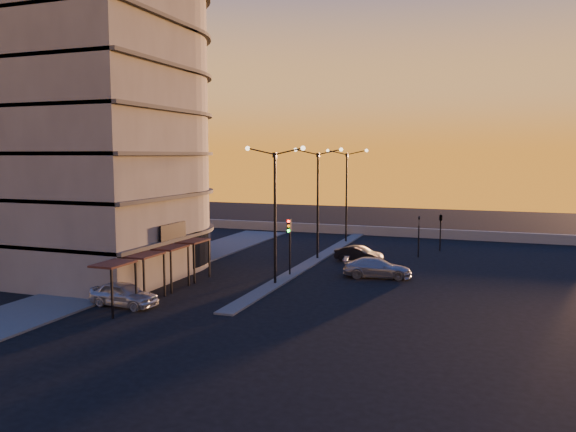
# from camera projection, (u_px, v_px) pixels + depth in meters

# --- Properties ---
(ground) EXTENTS (120.00, 120.00, 0.00)m
(ground) POSITION_uv_depth(u_px,v_px,m) (275.00, 285.00, 38.72)
(ground) COLOR black
(ground) RESTS_ON ground
(sidewalk_west) EXTENTS (5.00, 40.00, 0.12)m
(sidewalk_west) POSITION_uv_depth(u_px,v_px,m) (174.00, 263.00, 46.01)
(sidewalk_west) COLOR #51504E
(sidewalk_west) RESTS_ON ground
(median) EXTENTS (1.20, 36.00, 0.12)m
(median) POSITION_uv_depth(u_px,v_px,m) (317.00, 259.00, 48.05)
(median) COLOR #51504E
(median) RESTS_ON ground
(parapet) EXTENTS (44.00, 0.50, 1.00)m
(parapet) POSITION_uv_depth(u_px,v_px,m) (377.00, 231.00, 62.28)
(parapet) COLOR slate
(parapet) RESTS_ON ground
(building) EXTENTS (14.35, 17.08, 25.00)m
(building) POSITION_uv_depth(u_px,v_px,m) (102.00, 115.00, 42.20)
(building) COLOR #68615B
(building) RESTS_ON ground
(streetlamp_near) EXTENTS (4.32, 0.32, 9.51)m
(streetlamp_near) POSITION_uv_depth(u_px,v_px,m) (275.00, 204.00, 38.11)
(streetlamp_near) COLOR black
(streetlamp_near) RESTS_ON ground
(streetlamp_mid) EXTENTS (4.32, 0.32, 9.51)m
(streetlamp_mid) POSITION_uv_depth(u_px,v_px,m) (318.00, 194.00, 47.45)
(streetlamp_mid) COLOR black
(streetlamp_mid) RESTS_ON ground
(streetlamp_far) EXTENTS (4.32, 0.32, 9.51)m
(streetlamp_far) POSITION_uv_depth(u_px,v_px,m) (347.00, 188.00, 56.80)
(streetlamp_far) COLOR black
(streetlamp_far) RESTS_ON ground
(traffic_light_main) EXTENTS (0.28, 0.44, 4.25)m
(traffic_light_main) POSITION_uv_depth(u_px,v_px,m) (289.00, 237.00, 41.09)
(traffic_light_main) COLOR black
(traffic_light_main) RESTS_ON ground
(signal_east_a) EXTENTS (0.13, 0.16, 3.60)m
(signal_east_a) POSITION_uv_depth(u_px,v_px,m) (419.00, 235.00, 48.88)
(signal_east_a) COLOR black
(signal_east_a) RESTS_ON ground
(signal_east_b) EXTENTS (0.42, 1.99, 3.60)m
(signal_east_b) POSITION_uv_depth(u_px,v_px,m) (441.00, 218.00, 51.98)
(signal_east_b) COLOR black
(signal_east_b) RESTS_ON ground
(car_hatchback) EXTENTS (4.37, 2.02, 1.45)m
(car_hatchback) POSITION_uv_depth(u_px,v_px,m) (124.00, 294.00, 33.13)
(car_hatchback) COLOR #B8BBC1
(car_hatchback) RESTS_ON ground
(car_sedan) EXTENTS (4.17, 2.13, 1.31)m
(car_sedan) POSITION_uv_depth(u_px,v_px,m) (359.00, 254.00, 46.81)
(car_sedan) COLOR black
(car_sedan) RESTS_ON ground
(car_wagon) EXTENTS (5.16, 2.66, 1.43)m
(car_wagon) POSITION_uv_depth(u_px,v_px,m) (377.00, 268.00, 40.89)
(car_wagon) COLOR #95959C
(car_wagon) RESTS_ON ground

